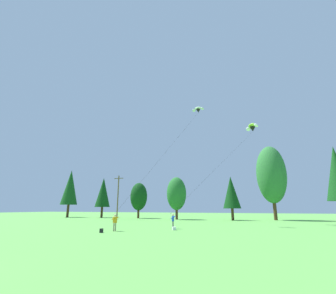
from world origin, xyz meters
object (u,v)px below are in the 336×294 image
(kite_flyer_mid, at_px, (173,220))
(parafoil_kite_mid_lime_white, at_px, (252,127))
(kite_flyer_near, at_px, (115,221))
(parafoil_kite_high_white, at_px, (198,110))
(picnic_cooler, at_px, (174,228))
(utility_pole, at_px, (118,196))
(backpack, at_px, (101,231))

(kite_flyer_mid, distance_m, parafoil_kite_mid_lime_white, 22.17)
(parafoil_kite_mid_lime_white, bearing_deg, kite_flyer_near, -127.18)
(parafoil_kite_high_white, xyz_separation_m, picnic_cooler, (-1.08, -8.41, -17.32))
(utility_pole, relative_size, parafoil_kite_mid_lime_white, 0.61)
(kite_flyer_near, distance_m, parafoil_kite_high_white, 21.38)
(parafoil_kite_high_white, xyz_separation_m, parafoil_kite_mid_lime_white, (7.68, 6.70, -1.79))
(kite_flyer_mid, bearing_deg, kite_flyer_near, -133.39)
(kite_flyer_mid, height_order, backpack, kite_flyer_mid)
(kite_flyer_mid, bearing_deg, parafoil_kite_mid_lime_white, 55.39)
(kite_flyer_mid, height_order, picnic_cooler, kite_flyer_mid)
(utility_pole, relative_size, backpack, 23.27)
(backpack, bearing_deg, parafoil_kite_mid_lime_white, -40.45)
(utility_pole, height_order, picnic_cooler, utility_pole)
(parafoil_kite_high_white, distance_m, parafoil_kite_mid_lime_white, 10.34)
(utility_pole, height_order, parafoil_kite_mid_lime_white, parafoil_kite_mid_lime_white)
(kite_flyer_near, xyz_separation_m, picnic_cooler, (5.40, 3.56, -0.83))
(kite_flyer_mid, relative_size, parafoil_kite_mid_lime_white, 0.11)
(utility_pole, bearing_deg, parafoil_kite_mid_lime_white, -8.00)
(kite_flyer_near, bearing_deg, parafoil_kite_high_white, 61.58)
(backpack, xyz_separation_m, picnic_cooler, (5.64, 5.49, -0.03))
(utility_pole, relative_size, parafoil_kite_high_white, 0.57)
(picnic_cooler, bearing_deg, utility_pole, 17.89)
(picnic_cooler, bearing_deg, kite_flyer_mid, -3.31)
(utility_pole, xyz_separation_m, picnic_cooler, (19.93, -19.14, -4.74))
(parafoil_kite_mid_lime_white, xyz_separation_m, backpack, (-14.40, -20.60, -15.49))
(parafoil_kite_mid_lime_white, bearing_deg, kite_flyer_mid, -124.61)
(backpack, relative_size, picnic_cooler, 0.77)
(kite_flyer_mid, xyz_separation_m, parafoil_kite_mid_lime_white, (9.43, 13.67, 14.70))
(kite_flyer_near, xyz_separation_m, kite_flyer_mid, (4.73, 5.00, 0.00))
(backpack, bearing_deg, kite_flyer_near, -12.54)
(parafoil_kite_high_white, bearing_deg, picnic_cooler, -97.31)
(picnic_cooler, bearing_deg, backpack, 105.95)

